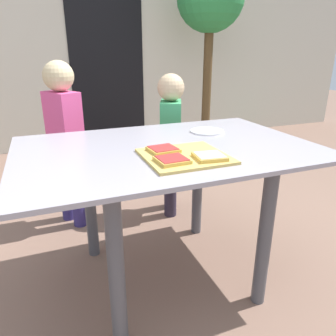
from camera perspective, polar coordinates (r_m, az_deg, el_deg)
name	(u,v)px	position (r m, az deg, el deg)	size (l,w,h in m)	color
ground_plane	(167,274)	(1.85, -0.10, -18.49)	(16.00, 16.00, 0.00)	#806151
house_wall_back	(79,24)	(4.23, -15.64, 23.67)	(8.00, 0.20, 2.91)	beige
house_door	(108,64)	(4.16, -10.81, 17.79)	(0.90, 0.02, 2.00)	black
dining_table	(167,172)	(1.54, -0.11, -0.74)	(1.38, 0.91, 0.74)	#9E98A3
cutting_board	(185,156)	(1.34, 3.03, 2.13)	(0.34, 0.33, 0.01)	tan
pizza_slice_near_left	(172,160)	(1.25, 0.73, 1.47)	(0.13, 0.12, 0.02)	gold
pizza_slice_near_right	(210,156)	(1.30, 7.49, 2.07)	(0.13, 0.13, 0.02)	gold
pizza_slice_far_left	(163,149)	(1.38, -0.87, 3.35)	(0.13, 0.13, 0.02)	gold
plate_white_right	(207,131)	(1.78, 7.03, 6.57)	(0.19, 0.19, 0.01)	white
child_left	(65,133)	(2.19, -18.00, 5.95)	(0.24, 0.28, 1.11)	navy
child_right	(171,136)	(2.26, 0.49, 5.83)	(0.22, 0.28, 1.02)	#2E2636
backyard_tree	(210,0)	(3.95, 7.62, 27.69)	(0.75, 0.75, 2.09)	#523D22
garden_hose_coil	(265,138)	(4.64, 17.07, 5.17)	(0.36, 0.36, 0.03)	#2C9968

